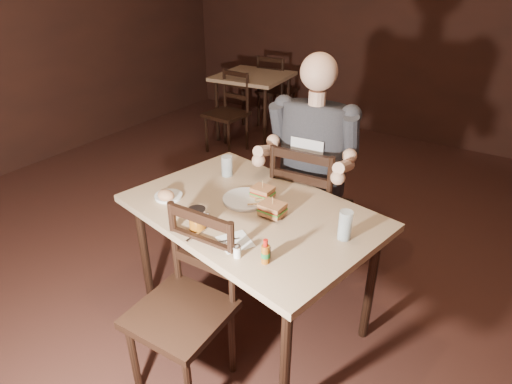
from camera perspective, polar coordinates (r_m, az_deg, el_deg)
The scene contains 24 objects.
room_shell at distance 2.26m, azimuth -4.87°, elevation 14.53°, with size 7.00×7.00×7.00m.
main_table at distance 2.33m, azimuth -0.68°, elevation -3.79°, with size 1.47×1.13×0.77m.
bg_table at distance 5.23m, azimuth -0.38°, elevation 14.43°, with size 0.87×0.87×0.77m.
chair_far at distance 2.87m, azimuth 7.22°, elevation -2.22°, with size 0.45×0.49×0.98m, color black, non-canonical shape.
chair_near at distance 2.14m, azimuth -10.09°, elevation -15.67°, with size 0.43×0.47×0.93m, color black, non-canonical shape.
bg_chair_far at distance 5.74m, azimuth 2.75°, elevation 13.34°, with size 0.42×0.46×0.91m, color black, non-canonical shape.
bg_chair_near at distance 4.87m, azimuth -4.01°, elevation 10.34°, with size 0.41×0.44×0.88m, color black, non-canonical shape.
diner at distance 2.60m, azimuth 7.48°, elevation 7.04°, with size 0.57×0.45×0.99m, color #313036, non-canonical shape.
dinner_plate at distance 2.36m, azimuth -1.38°, elevation -1.06°, with size 0.25×0.25×0.01m, color white.
sandwich_left at distance 2.35m, azimuth 0.90°, elevation 0.40°, with size 0.11×0.09×0.10m, color #B97946, non-canonical shape.
sandwich_right at distance 2.20m, azimuth 2.21°, elevation -1.75°, with size 0.12×0.10×0.10m, color #B97946, non-canonical shape.
fries_pile at distance 2.25m, azimuth 1.53°, elevation -1.87°, with size 0.22×0.15×0.04m, color tan, non-canonical shape.
ketchup_dollop at distance 2.28m, azimuth 1.90°, elevation -1.85°, with size 0.04×0.04×0.01m, color maroon.
glass_left at distance 2.63m, azimuth -3.90°, elevation 3.47°, with size 0.07×0.07×0.13m, color silver.
glass_right at distance 2.06m, azimuth 11.79°, elevation -4.36°, with size 0.06×0.06×0.15m, color silver.
hot_sauce at distance 1.87m, azimuth 1.27°, elevation -7.91°, with size 0.04×0.04×0.12m, color #934D10, non-canonical shape.
salt_shaker at distance 1.92m, azimuth -2.52°, elevation -7.90°, with size 0.03×0.03×0.06m, color white, non-canonical shape.
pepper_shaker at distance 1.92m, azimuth 1.50°, elevation -8.02°, with size 0.03×0.03×0.06m, color #38332D, non-canonical shape.
syrup_dispenser at distance 2.12m, azimuth -7.83°, elevation -3.57°, with size 0.09×0.09×0.11m, color #934D10, non-canonical shape.
napkin at distance 2.03m, azimuth -2.79°, elevation -6.62°, with size 0.15×0.14×0.00m, color white.
knife at distance 2.11m, azimuth -7.28°, elevation -5.19°, with size 0.01×0.22×0.01m, color silver.
fork at distance 2.03m, azimuth -4.27°, elevation -6.57°, with size 0.01×0.14×0.00m, color silver.
side_plate at distance 2.44m, azimuth -11.58°, elevation -0.62°, with size 0.15×0.15×0.01m, color white.
bread_roll at distance 2.39m, azimuth -11.93°, elevation -0.43°, with size 0.10×0.08×0.06m, color tan.
Camera 1 is at (1.36, -1.73, 1.93)m, focal length 30.00 mm.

